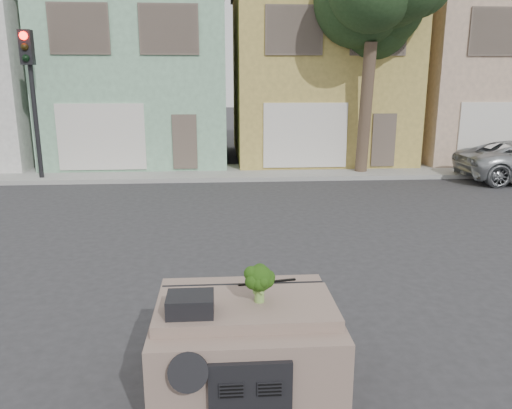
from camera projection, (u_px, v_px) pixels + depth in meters
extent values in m
plane|color=#303033|center=(237.00, 284.00, 8.67)|extent=(120.00, 120.00, 0.00)
cube|color=gray|center=(227.00, 172.00, 18.82)|extent=(40.00, 3.00, 0.15)
cube|color=#80B08E|center=(143.00, 73.00, 21.55)|extent=(7.20, 8.20, 7.55)
cube|color=tan|center=(315.00, 73.00, 22.08)|extent=(7.20, 8.20, 7.55)
cube|color=tan|center=(478.00, 73.00, 22.60)|extent=(7.20, 8.20, 7.55)
cube|color=black|center=(34.00, 108.00, 16.80)|extent=(0.40, 0.40, 5.10)
cube|color=#1F361A|center=(368.00, 57.00, 17.48)|extent=(4.40, 4.00, 8.50)
cube|color=#7D665A|center=(245.00, 343.00, 5.63)|extent=(2.00, 1.80, 1.12)
cube|color=black|center=(190.00, 304.00, 5.09)|extent=(0.48, 0.38, 0.20)
cube|color=black|center=(267.00, 282.00, 5.88)|extent=(0.69, 0.15, 0.02)
cube|color=#1A360B|center=(259.00, 283.00, 5.34)|extent=(0.41, 0.41, 0.43)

